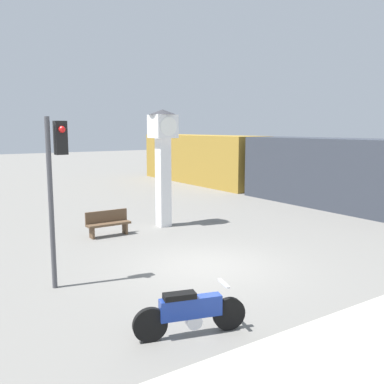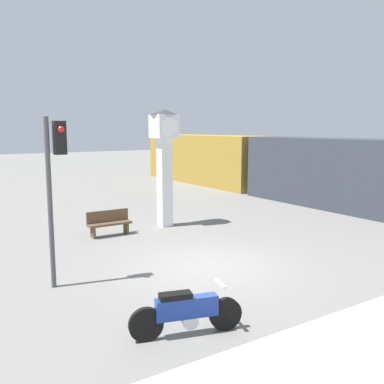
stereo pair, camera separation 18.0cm
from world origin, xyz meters
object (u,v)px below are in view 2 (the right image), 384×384
(clock_tower, at_px, (164,150))
(bench, at_px, (109,222))
(traffic_light, at_px, (55,171))
(motorcycle, at_px, (186,312))
(freight_train, at_px, (263,165))

(clock_tower, bearing_deg, bench, -174.50)
(clock_tower, height_order, traffic_light, clock_tower)
(clock_tower, bearing_deg, motorcycle, -116.66)
(bench, bearing_deg, freight_train, 22.32)
(motorcycle, bearing_deg, freight_train, 59.55)
(freight_train, distance_m, bench, 12.79)
(traffic_light, bearing_deg, freight_train, 31.29)
(freight_train, height_order, bench, freight_train)
(freight_train, bearing_deg, clock_tower, -153.71)
(traffic_light, relative_size, bench, 2.60)
(motorcycle, distance_m, bench, 8.19)
(freight_train, relative_size, traffic_light, 5.76)
(motorcycle, height_order, traffic_light, traffic_light)
(motorcycle, xyz_separation_m, clock_tower, (4.14, 8.26, 2.58))
(traffic_light, bearing_deg, bench, 54.33)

